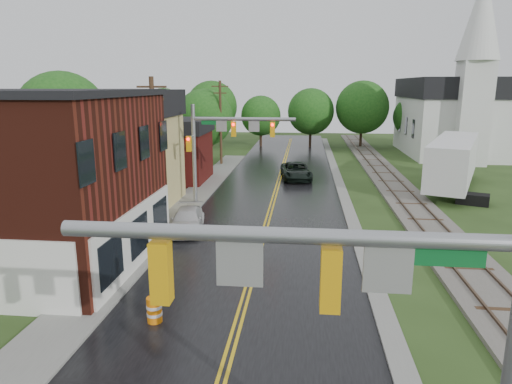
% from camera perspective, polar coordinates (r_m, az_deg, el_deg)
% --- Properties ---
extents(main_road, '(10.00, 90.00, 0.02)m').
position_cam_1_polar(main_road, '(35.82, 2.33, -0.53)').
color(main_road, black).
rests_on(main_road, ground).
extents(curb_right, '(0.80, 70.00, 0.12)m').
position_cam_1_polar(curb_right, '(40.75, 10.40, 0.94)').
color(curb_right, gray).
rests_on(curb_right, ground).
extents(sidewalk_left, '(2.40, 50.00, 0.12)m').
position_cam_1_polar(sidewalk_left, '(32.05, -9.42, -2.34)').
color(sidewalk_left, gray).
rests_on(sidewalk_left, ground).
extents(yellow_house, '(8.00, 7.00, 6.40)m').
position_cam_1_polar(yellow_house, '(33.89, -17.04, 3.64)').
color(yellow_house, tan).
rests_on(yellow_house, ground).
extents(darkred_building, '(7.00, 6.00, 4.40)m').
position_cam_1_polar(darkred_building, '(42.05, -10.93, 4.35)').
color(darkred_building, '#3F0F0C').
rests_on(darkred_building, ground).
extents(church, '(10.40, 18.40, 20.00)m').
position_cam_1_polar(church, '(61.16, 23.33, 9.64)').
color(church, silver).
rests_on(church, ground).
extents(railroad, '(3.20, 80.00, 0.30)m').
position_cam_1_polar(railroad, '(41.33, 16.78, 0.92)').
color(railroad, '#59544C').
rests_on(railroad, ground).
extents(traffic_signal_near, '(7.34, 0.30, 7.20)m').
position_cam_1_polar(traffic_signal_near, '(7.68, 14.95, -14.41)').
color(traffic_signal_near, gray).
rests_on(traffic_signal_near, ground).
extents(traffic_signal_far, '(7.34, 0.43, 7.20)m').
position_cam_1_polar(traffic_signal_far, '(32.43, -4.12, 6.94)').
color(traffic_signal_far, gray).
rests_on(traffic_signal_far, ground).
extents(utility_pole_b, '(1.80, 0.28, 9.00)m').
position_cam_1_polar(utility_pole_b, '(28.48, -12.55, 5.28)').
color(utility_pole_b, '#382616').
rests_on(utility_pole_b, ground).
extents(utility_pole_c, '(1.80, 0.28, 9.00)m').
position_cam_1_polar(utility_pole_c, '(49.71, -4.45, 8.79)').
color(utility_pole_c, '#382616').
rests_on(utility_pole_c, ground).
extents(tree_left_b, '(7.60, 7.60, 9.69)m').
position_cam_1_polar(tree_left_b, '(41.88, -22.85, 8.38)').
color(tree_left_b, black).
rests_on(tree_left_b, ground).
extents(tree_left_c, '(6.00, 6.00, 7.65)m').
position_cam_1_polar(tree_left_c, '(47.61, -13.81, 8.02)').
color(tree_left_c, black).
rests_on(tree_left_c, ground).
extents(tree_left_e, '(6.40, 6.40, 8.16)m').
position_cam_1_polar(tree_left_e, '(51.96, -6.31, 9.05)').
color(tree_left_e, black).
rests_on(tree_left_e, ground).
extents(suv_dark, '(3.24, 5.82, 1.54)m').
position_cam_1_polar(suv_dark, '(42.19, 5.04, 2.59)').
color(suv_dark, black).
rests_on(suv_dark, ground).
extents(pickup_white, '(2.40, 4.66, 1.29)m').
position_cam_1_polar(pickup_white, '(27.49, -8.59, -3.52)').
color(pickup_white, silver).
rests_on(pickup_white, ground).
extents(semi_trailer, '(7.78, 13.78, 4.21)m').
position_cam_1_polar(semi_trailer, '(41.17, 23.48, 3.69)').
color(semi_trailer, black).
rests_on(semi_trailer, ground).
extents(construction_barrel, '(0.64, 0.64, 0.97)m').
position_cam_1_polar(construction_barrel, '(17.58, -12.59, -14.19)').
color(construction_barrel, orange).
rests_on(construction_barrel, ground).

